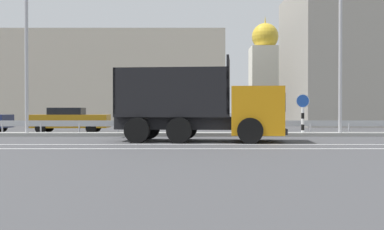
% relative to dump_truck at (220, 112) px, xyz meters
% --- Properties ---
extents(ground_plane, '(320.00, 320.00, 0.00)m').
position_rel_dump_truck_xyz_m(ground_plane, '(-3.08, 1.64, -1.25)').
color(ground_plane, '#424244').
extents(lane_strip_0, '(54.75, 0.16, 0.01)m').
position_rel_dump_truck_xyz_m(lane_strip_0, '(-0.86, -1.72, -1.24)').
color(lane_strip_0, silver).
rests_on(lane_strip_0, ground_plane).
extents(lane_strip_1, '(54.75, 0.16, 0.01)m').
position_rel_dump_truck_xyz_m(lane_strip_1, '(-0.86, -3.63, -1.24)').
color(lane_strip_1, silver).
rests_on(lane_strip_1, ground_plane).
extents(median_island, '(30.11, 1.10, 0.18)m').
position_rel_dump_truck_xyz_m(median_island, '(-3.08, 3.97, -1.16)').
color(median_island, gray).
rests_on(median_island, ground_plane).
extents(median_guardrail, '(54.75, 0.09, 0.78)m').
position_rel_dump_truck_xyz_m(median_guardrail, '(-3.08, 5.02, -0.68)').
color(median_guardrail, '#9EA0A5').
rests_on(median_guardrail, ground_plane).
extents(dump_truck, '(7.34, 3.26, 3.58)m').
position_rel_dump_truck_xyz_m(dump_truck, '(0.00, 0.00, 0.00)').
color(dump_truck, orange).
rests_on(dump_truck, ground_plane).
extents(median_road_sign, '(0.69, 0.16, 2.16)m').
position_rel_dump_truck_xyz_m(median_road_sign, '(4.58, 3.97, -0.12)').
color(median_road_sign, white).
rests_on(median_road_sign, ground_plane).
extents(street_lamp_1, '(0.70, 2.36, 9.44)m').
position_rel_dump_truck_xyz_m(street_lamp_1, '(-9.71, 3.82, 3.98)').
color(street_lamp_1, '#ADADB2').
rests_on(street_lamp_1, ground_plane).
extents(street_lamp_2, '(0.70, 2.21, 8.64)m').
position_rel_dump_truck_xyz_m(street_lamp_2, '(6.49, 3.74, 3.56)').
color(street_lamp_2, '#ADADB2').
rests_on(street_lamp_2, ground_plane).
extents(parked_car_3, '(4.69, 1.90, 1.48)m').
position_rel_dump_truck_xyz_m(parked_car_3, '(-8.45, 7.37, -0.48)').
color(parked_car_3, '#B27A14').
rests_on(parked_car_3, ground_plane).
extents(background_building_0, '(23.91, 13.47, 8.27)m').
position_rel_dump_truck_xyz_m(background_building_0, '(-10.29, 25.34, 2.89)').
color(background_building_0, beige).
rests_on(background_building_0, ground_plane).
extents(background_building_1, '(11.48, 11.53, 11.95)m').
position_rel_dump_truck_xyz_m(background_building_1, '(13.44, 20.78, 4.73)').
color(background_building_1, gray).
rests_on(background_building_1, ground_plane).
extents(church_tower, '(3.60, 3.60, 12.78)m').
position_rel_dump_truck_xyz_m(church_tower, '(7.75, 35.38, 4.56)').
color(church_tower, silver).
rests_on(church_tower, ground_plane).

